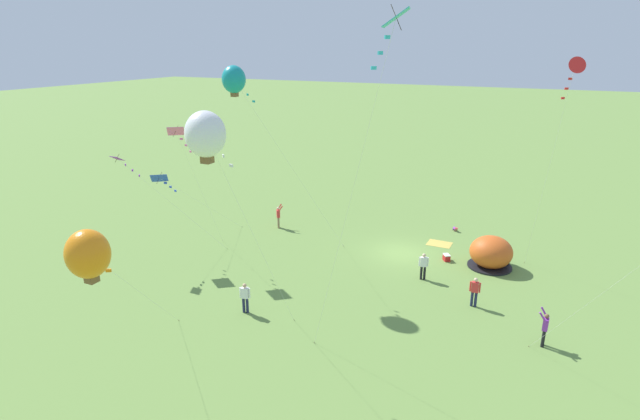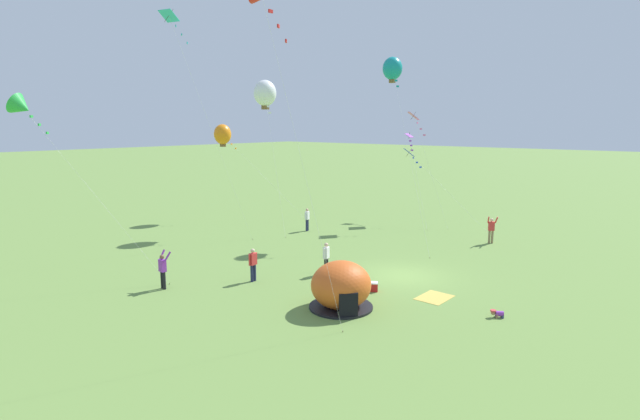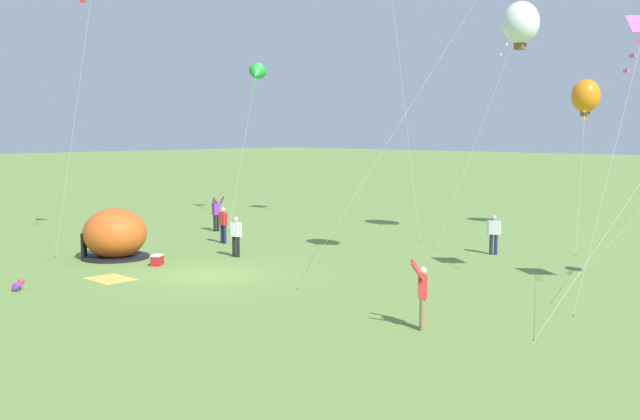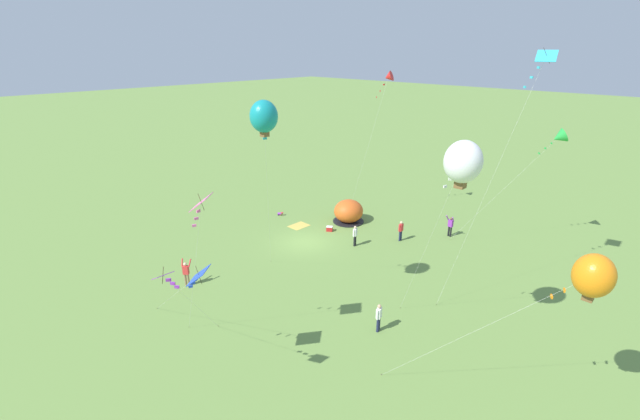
{
  "view_description": "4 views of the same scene",
  "coord_description": "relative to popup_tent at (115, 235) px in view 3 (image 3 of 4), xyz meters",
  "views": [
    {
      "loc": [
        -8.56,
        31.21,
        13.77
      ],
      "look_at": [
        3.84,
        5.09,
        4.14
      ],
      "focal_mm": 28.0,
      "sensor_mm": 36.0,
      "label": 1
    },
    {
      "loc": [
        -22.44,
        -12.92,
        7.95
      ],
      "look_at": [
        -0.79,
        5.1,
        3.1
      ],
      "focal_mm": 28.0,
      "sensor_mm": 36.0,
      "label": 2
    },
    {
      "loc": [
        21.75,
        -16.98,
        5.35
      ],
      "look_at": [
        3.2,
        2.69,
        2.46
      ],
      "focal_mm": 42.0,
      "sensor_mm": 36.0,
      "label": 3
    },
    {
      "loc": [
        22.03,
        23.06,
        15.0
      ],
      "look_at": [
        1.18,
        2.87,
        3.92
      ],
      "focal_mm": 24.0,
      "sensor_mm": 36.0,
      "label": 4
    }
  ],
  "objects": [
    {
      "name": "kite_white",
      "position": [
        10.26,
        15.12,
        9.26
      ],
      "size": [
        2.77,
        4.66,
        11.23
      ],
      "color": "silver",
      "rests_on": "ground"
    },
    {
      "name": "kite_green",
      "position": [
        -6.92,
        14.23,
        7.78
      ],
      "size": [
        4.79,
        6.45,
        9.46
      ],
      "color": "silver",
      "rests_on": "ground"
    },
    {
      "name": "ground_plane",
      "position": [
        5.84,
        0.3,
        -1.0
      ],
      "size": [
        300.0,
        300.0,
        0.0
      ],
      "primitive_type": "plane",
      "color": "olive"
    },
    {
      "name": "cooler_box",
      "position": [
        2.76,
        0.2,
        -0.78
      ],
      "size": [
        0.6,
        0.64,
        0.44
      ],
      "color": "red",
      "rests_on": "ground"
    },
    {
      "name": "toddler_crawling",
      "position": [
        3.3,
        -5.68,
        -0.82
      ],
      "size": [
        0.44,
        0.53,
        0.32
      ],
      "color": "purple",
      "rests_on": "ground"
    },
    {
      "name": "person_watching_sky",
      "position": [
        16.06,
        -0.47,
        0.0
      ],
      "size": [
        0.68,
        0.72,
        1.89
      ],
      "color": "#8C7251",
      "rests_on": "ground"
    },
    {
      "name": "popup_tent",
      "position": [
        0.0,
        0.0,
        0.0
      ],
      "size": [
        2.81,
        2.81,
        2.1
      ],
      "color": "#D8591E",
      "rests_on": "ground"
    },
    {
      "name": "person_strolling",
      "position": [
        3.49,
        3.67,
        -0.03
      ],
      "size": [
        0.57,
        0.34,
        1.72
      ],
      "color": "black",
      "rests_on": "ground"
    },
    {
      "name": "person_arms_raised",
      "position": [
        -3.51,
        8.24,
        0.0
      ],
      "size": [
        0.5,
        0.68,
        1.89
      ],
      "color": "black",
      "rests_on": "ground"
    },
    {
      "name": "person_with_toddler",
      "position": [
        0.12,
        5.75,
        -0.03
      ],
      "size": [
        0.59,
        0.26,
        1.72
      ],
      "color": "#1E2347",
      "rests_on": "ground"
    },
    {
      "name": "picnic_blanket",
      "position": [
        3.83,
        -2.55,
        -0.99
      ],
      "size": [
        1.72,
        1.32,
        0.01
      ],
      "primitive_type": "cube",
      "rotation": [
        0.0,
        0.0,
        -0.01
      ],
      "color": "gold",
      "rests_on": "ground"
    },
    {
      "name": "person_far_back",
      "position": [
        11.11,
        11.71,
        -0.03
      ],
      "size": [
        0.57,
        0.34,
        1.72
      ],
      "color": "#1E2347",
      "rests_on": "ground"
    },
    {
      "name": "kite_orange",
      "position": [
        10.87,
        20.98,
        6.11
      ],
      "size": [
        3.7,
        7.78,
        7.97
      ],
      "color": "silver",
      "rests_on": "ground"
    }
  ]
}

